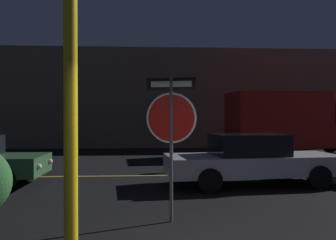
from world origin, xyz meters
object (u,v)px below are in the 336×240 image
at_px(delivery_truck, 305,120).
at_px(stop_sign, 171,119).
at_px(yellow_pole_left, 71,124).
at_px(passing_car_3, 252,160).

bearing_deg(delivery_truck, stop_sign, -38.58).
height_order(stop_sign, delivery_truck, delivery_truck).
distance_m(yellow_pole_left, delivery_truck, 15.02).
relative_size(stop_sign, delivery_truck, 0.36).
bearing_deg(stop_sign, passing_car_3, 68.03).
relative_size(passing_car_3, delivery_truck, 0.68).
bearing_deg(passing_car_3, stop_sign, -41.50).
relative_size(yellow_pole_left, passing_car_3, 0.73).
height_order(passing_car_3, delivery_truck, delivery_truck).
xyz_separation_m(yellow_pole_left, delivery_truck, (8.36, 12.48, -0.13)).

